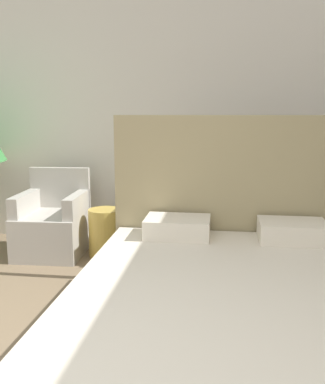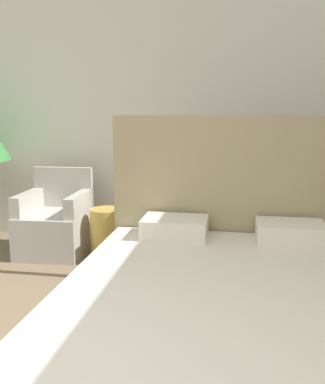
# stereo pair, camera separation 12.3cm
# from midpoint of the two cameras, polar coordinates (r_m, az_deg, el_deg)

# --- Properties ---
(wall_back) EXTENTS (10.00, 0.06, 2.90)m
(wall_back) POSITION_cam_midpoint_polar(r_m,az_deg,el_deg) (4.49, -0.84, 11.73)
(wall_back) COLOR silver
(wall_back) RESTS_ON ground_plane
(bed) EXTENTS (1.84, 2.14, 1.34)m
(bed) POSITION_cam_midpoint_polar(r_m,az_deg,el_deg) (2.52, 10.23, -15.20)
(bed) COLOR #4C4238
(bed) RESTS_ON ground_plane
(armchair_near_window_left) EXTENTS (0.63, 0.67, 0.81)m
(armchair_near_window_left) POSITION_cam_midpoint_polar(r_m,az_deg,el_deg) (4.30, -13.34, -4.44)
(armchair_near_window_left) COLOR #B7B2A8
(armchair_near_window_left) RESTS_ON ground_plane
(armchair_near_window_right) EXTENTS (0.61, 0.65, 0.81)m
(armchair_near_window_right) POSITION_cam_midpoint_polar(r_m,az_deg,el_deg) (4.01, 0.64, -5.21)
(armchair_near_window_right) COLOR #B7B2A8
(armchair_near_window_right) RESTS_ON ground_plane
(side_table) EXTENTS (0.32, 0.32, 0.46)m
(side_table) POSITION_cam_midpoint_polar(r_m,az_deg,el_deg) (4.15, -6.54, -5.33)
(side_table) COLOR gold
(side_table) RESTS_ON ground_plane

